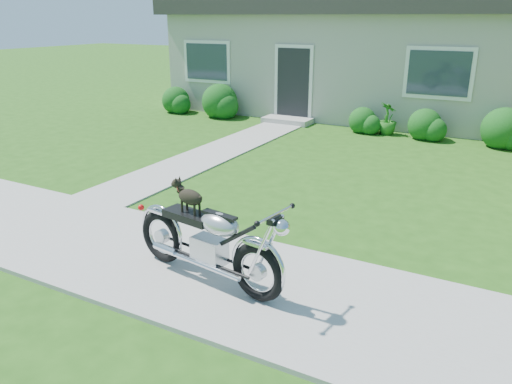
{
  "coord_description": "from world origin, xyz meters",
  "views": [
    {
      "loc": [
        4.6,
        -4.48,
        2.95
      ],
      "look_at": [
        1.61,
        1.0,
        0.75
      ],
      "focal_mm": 35.0,
      "sensor_mm": 36.0,
      "label": 1
    }
  ],
  "objects_px": {
    "potted_plant_left": "(228,107)",
    "potted_plant_right": "(388,118)",
    "motorcycle_with_dog": "(208,241)",
    "house": "(376,43)"
  },
  "relations": [
    {
      "from": "potted_plant_left",
      "to": "house",
      "type": "bearing_deg",
      "value": 44.73
    },
    {
      "from": "potted_plant_right",
      "to": "motorcycle_with_dog",
      "type": "relative_size",
      "value": 0.38
    },
    {
      "from": "motorcycle_with_dog",
      "to": "potted_plant_left",
      "type": "bearing_deg",
      "value": 129.44
    },
    {
      "from": "house",
      "to": "potted_plant_right",
      "type": "relative_size",
      "value": 14.83
    },
    {
      "from": "house",
      "to": "potted_plant_left",
      "type": "bearing_deg",
      "value": -135.27
    },
    {
      "from": "potted_plant_left",
      "to": "potted_plant_right",
      "type": "height_order",
      "value": "potted_plant_right"
    },
    {
      "from": "house",
      "to": "motorcycle_with_dog",
      "type": "distance_m",
      "value": 12.42
    },
    {
      "from": "potted_plant_left",
      "to": "motorcycle_with_dog",
      "type": "xyz_separation_m",
      "value": [
        5.13,
        -8.76,
        0.22
      ]
    },
    {
      "from": "house",
      "to": "potted_plant_right",
      "type": "height_order",
      "value": "house"
    },
    {
      "from": "house",
      "to": "potted_plant_left",
      "type": "xyz_separation_m",
      "value": [
        -3.48,
        -3.44,
        -1.83
      ]
    }
  ]
}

